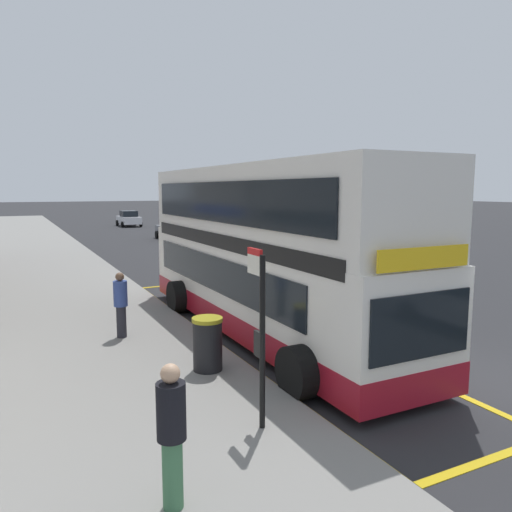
% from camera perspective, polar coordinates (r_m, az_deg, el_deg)
% --- Properties ---
extents(ground_plane, '(260.00, 260.00, 0.00)m').
position_cam_1_polar(ground_plane, '(39.66, -14.46, 1.95)').
color(ground_plane, '#28282B').
extents(pavement_near, '(6.00, 76.00, 0.14)m').
position_cam_1_polar(pavement_near, '(38.79, -24.61, 1.47)').
color(pavement_near, gray).
rests_on(pavement_near, ground).
extents(double_decker_bus, '(3.16, 11.27, 4.40)m').
position_cam_1_polar(double_decker_bus, '(12.92, 0.73, -0.04)').
color(double_decker_bus, white).
rests_on(double_decker_bus, ground).
extents(bus_bay_markings, '(3.05, 14.60, 0.01)m').
position_cam_1_polar(bus_bay_markings, '(13.51, 0.25, -8.63)').
color(bus_bay_markings, gold).
rests_on(bus_bay_markings, ground).
extents(bus_stop_sign, '(0.09, 0.51, 2.77)m').
position_cam_1_polar(bus_stop_sign, '(7.57, 0.48, -7.95)').
color(bus_stop_sign, black).
rests_on(bus_stop_sign, pavement_near).
extents(parked_car_white_across, '(2.09, 4.20, 1.62)m').
position_cam_1_polar(parked_car_white_across, '(53.12, -14.53, 4.21)').
color(parked_car_white_across, silver).
rests_on(parked_car_white_across, ground).
extents(parked_car_grey_behind, '(2.09, 4.20, 1.62)m').
position_cam_1_polar(parked_car_grey_behind, '(38.30, -9.52, 3.09)').
color(parked_car_grey_behind, slate).
rests_on(parked_car_grey_behind, ground).
extents(pedestrian_waiting_near_sign, '(0.34, 0.34, 1.74)m').
position_cam_1_polar(pedestrian_waiting_near_sign, '(6.02, -9.75, -19.30)').
color(pedestrian_waiting_near_sign, '#3F724C').
rests_on(pedestrian_waiting_near_sign, pavement_near).
extents(pedestrian_further_back, '(0.34, 0.34, 1.64)m').
position_cam_1_polar(pedestrian_further_back, '(12.71, -15.41, -5.20)').
color(pedestrian_further_back, '#26262D').
rests_on(pedestrian_further_back, pavement_near).
extents(litter_bin, '(0.63, 0.63, 1.10)m').
position_cam_1_polar(litter_bin, '(10.22, -5.63, -10.07)').
color(litter_bin, black).
rests_on(litter_bin, pavement_near).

